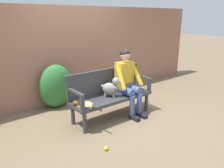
# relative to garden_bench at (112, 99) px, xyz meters

# --- Properties ---
(ground_plane) EXTENTS (40.00, 40.00, 0.00)m
(ground_plane) POSITION_rel_garden_bench_xyz_m (0.00, 0.00, -0.39)
(ground_plane) COLOR #7A664C
(brick_garden_fence) EXTENTS (8.00, 0.30, 2.17)m
(brick_garden_fence) POSITION_rel_garden_bench_xyz_m (0.00, 1.51, 0.70)
(brick_garden_fence) COLOR #936651
(brick_garden_fence) RESTS_ON ground
(hedge_bush_mid_left) EXTENTS (0.77, 0.49, 0.96)m
(hedge_bush_mid_left) POSITION_rel_garden_bench_xyz_m (-0.64, 1.18, 0.09)
(hedge_bush_mid_left) COLOR #337538
(hedge_bush_mid_left) RESTS_ON ground
(garden_bench) EXTENTS (1.68, 0.54, 0.44)m
(garden_bench) POSITION_rel_garden_bench_xyz_m (0.00, 0.00, 0.00)
(garden_bench) COLOR #38383D
(garden_bench) RESTS_ON ground
(bench_backrest) EXTENTS (1.72, 0.06, 0.50)m
(bench_backrest) POSITION_rel_garden_bench_xyz_m (0.00, 0.24, 0.31)
(bench_backrest) COLOR #38383D
(bench_backrest) RESTS_ON garden_bench
(bench_armrest_left_end) EXTENTS (0.06, 0.54, 0.28)m
(bench_armrest_left_end) POSITION_rel_garden_bench_xyz_m (-0.80, -0.09, 0.26)
(bench_armrest_left_end) COLOR #38383D
(bench_armrest_left_end) RESTS_ON garden_bench
(bench_armrest_right_end) EXTENTS (0.06, 0.54, 0.28)m
(bench_armrest_right_end) POSITION_rel_garden_bench_xyz_m (0.80, -0.09, 0.26)
(bench_armrest_right_end) COLOR #38383D
(bench_armrest_right_end) RESTS_ON garden_bench
(person_seated) EXTENTS (0.56, 0.67, 1.31)m
(person_seated) POSITION_rel_garden_bench_xyz_m (0.37, -0.02, 0.33)
(person_seated) COLOR black
(person_seated) RESTS_ON ground
(dog_on_bench) EXTENTS (0.35, 0.33, 0.39)m
(dog_on_bench) POSITION_rel_garden_bench_xyz_m (-0.02, -0.00, 0.25)
(dog_on_bench) COLOR gray
(dog_on_bench) RESTS_ON garden_bench
(tennis_racket) EXTENTS (0.34, 0.58, 0.03)m
(tennis_racket) POSITION_rel_garden_bench_xyz_m (-0.65, -0.08, 0.07)
(tennis_racket) COLOR yellow
(tennis_racket) RESTS_ON garden_bench
(baseball_glove) EXTENTS (0.23, 0.19, 0.09)m
(baseball_glove) POSITION_rel_garden_bench_xyz_m (-0.73, 0.03, 0.10)
(baseball_glove) COLOR brown
(baseball_glove) RESTS_ON garden_bench
(tennis_ball) EXTENTS (0.07, 0.07, 0.07)m
(tennis_ball) POSITION_rel_garden_bench_xyz_m (-0.79, -0.85, -0.35)
(tennis_ball) COLOR #CCDB33
(tennis_ball) RESTS_ON ground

